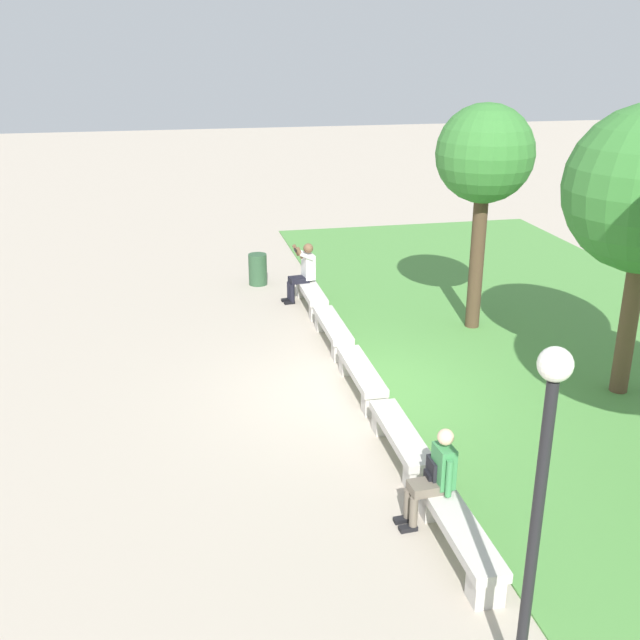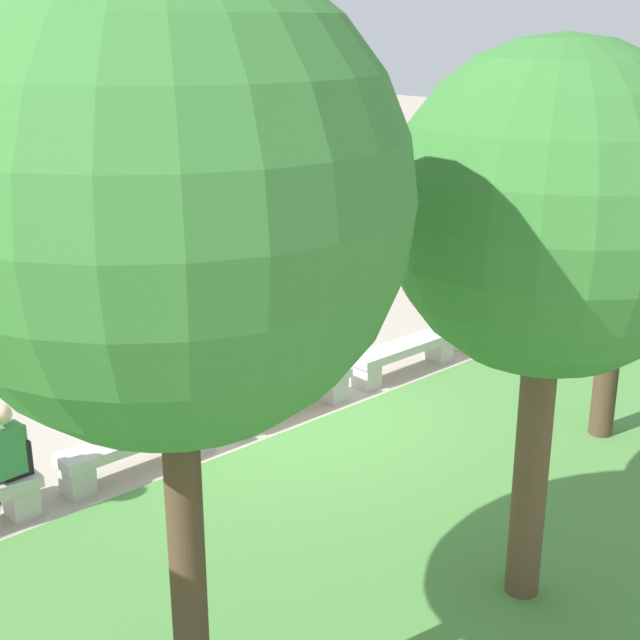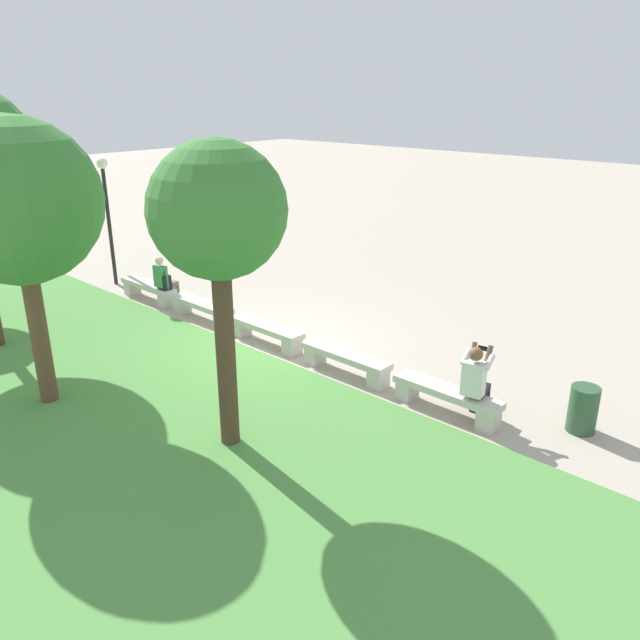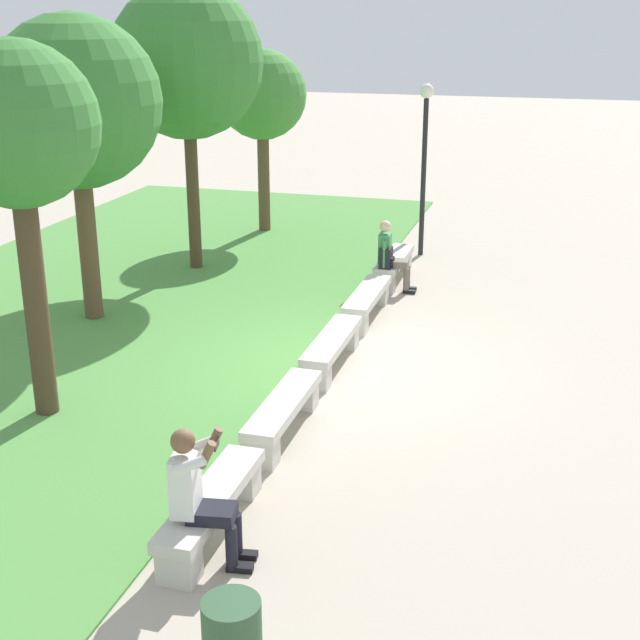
{
  "view_description": "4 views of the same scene",
  "coord_description": "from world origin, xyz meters",
  "px_view_note": "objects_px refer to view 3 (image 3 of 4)",
  "views": [
    {
      "loc": [
        10.95,
        -3.0,
        5.55
      ],
      "look_at": [
        -1.48,
        -0.39,
        0.77
      ],
      "focal_mm": 42.0,
      "sensor_mm": 36.0,
      "label": 1
    },
    {
      "loc": [
        6.7,
        7.95,
        4.77
      ],
      "look_at": [
        -1.15,
        -0.66,
        0.87
      ],
      "focal_mm": 50.0,
      "sensor_mm": 36.0,
      "label": 2
    },
    {
      "loc": [
        -8.96,
        8.13,
        5.04
      ],
      "look_at": [
        -1.2,
        -0.36,
        0.75
      ],
      "focal_mm": 35.0,
      "sensor_mm": 36.0,
      "label": 3
    },
    {
      "loc": [
        -11.13,
        -3.0,
        4.77
      ],
      "look_at": [
        -0.85,
        -0.07,
        0.99
      ],
      "focal_mm": 50.0,
      "sensor_mm": 36.0,
      "label": 4
    }
  ],
  "objects_px": {
    "bench_mid": "(266,331)",
    "backpack": "(165,282)",
    "person_distant": "(165,279)",
    "tree_far_back": "(218,216)",
    "trash_bin": "(583,409)",
    "tree_right_background": "(17,203)",
    "bench_far": "(202,308)",
    "person_photographer": "(476,379)",
    "lamp_post": "(107,202)",
    "bench_end": "(148,289)",
    "bench_main": "(447,397)",
    "bench_near": "(346,360)"
  },
  "relations": [
    {
      "from": "person_photographer",
      "to": "bench_near",
      "type": "bearing_deg",
      "value": 1.67
    },
    {
      "from": "bench_far",
      "to": "tree_far_back",
      "type": "bearing_deg",
      "value": 146.91
    },
    {
      "from": "bench_mid",
      "to": "tree_far_back",
      "type": "distance_m",
      "value": 4.98
    },
    {
      "from": "backpack",
      "to": "lamp_post",
      "type": "distance_m",
      "value": 3.1
    },
    {
      "from": "bench_main",
      "to": "trash_bin",
      "type": "relative_size",
      "value": 2.53
    },
    {
      "from": "bench_far",
      "to": "person_distant",
      "type": "xyz_separation_m",
      "value": [
        1.51,
        -0.07,
        0.37
      ]
    },
    {
      "from": "bench_near",
      "to": "bench_end",
      "type": "height_order",
      "value": "same"
    },
    {
      "from": "bench_end",
      "to": "lamp_post",
      "type": "distance_m",
      "value": 2.71
    },
    {
      "from": "bench_main",
      "to": "person_photographer",
      "type": "distance_m",
      "value": 0.64
    },
    {
      "from": "lamp_post",
      "to": "bench_far",
      "type": "bearing_deg",
      "value": 177.54
    },
    {
      "from": "bench_near",
      "to": "trash_bin",
      "type": "relative_size",
      "value": 2.53
    },
    {
      "from": "person_distant",
      "to": "lamp_post",
      "type": "xyz_separation_m",
      "value": [
        2.54,
        -0.11,
        1.57
      ]
    },
    {
      "from": "bench_mid",
      "to": "person_distant",
      "type": "bearing_deg",
      "value": -1.03
    },
    {
      "from": "tree_far_back",
      "to": "trash_bin",
      "type": "bearing_deg",
      "value": -133.87
    },
    {
      "from": "bench_mid",
      "to": "tree_right_background",
      "type": "height_order",
      "value": "tree_right_background"
    },
    {
      "from": "person_distant",
      "to": "lamp_post",
      "type": "relative_size",
      "value": 0.37
    },
    {
      "from": "bench_mid",
      "to": "backpack",
      "type": "distance_m",
      "value": 3.59
    },
    {
      "from": "person_distant",
      "to": "tree_far_back",
      "type": "distance_m",
      "value": 7.37
    },
    {
      "from": "tree_far_back",
      "to": "person_photographer",
      "type": "bearing_deg",
      "value": -127.61
    },
    {
      "from": "bench_main",
      "to": "bench_near",
      "type": "bearing_deg",
      "value": 0.0
    },
    {
      "from": "tree_right_background",
      "to": "trash_bin",
      "type": "distance_m",
      "value": 9.27
    },
    {
      "from": "tree_right_background",
      "to": "lamp_post",
      "type": "xyz_separation_m",
      "value": [
        5.31,
        -4.39,
        -1.15
      ]
    },
    {
      "from": "person_distant",
      "to": "backpack",
      "type": "relative_size",
      "value": 2.94
    },
    {
      "from": "person_photographer",
      "to": "person_distant",
      "type": "xyz_separation_m",
      "value": [
        8.47,
        0.01,
        -0.06
      ]
    },
    {
      "from": "bench_mid",
      "to": "bench_end",
      "type": "relative_size",
      "value": 1.0
    },
    {
      "from": "backpack",
      "to": "bench_mid",
      "type": "bearing_deg",
      "value": 179.85
    },
    {
      "from": "person_distant",
      "to": "backpack",
      "type": "bearing_deg",
      "value": 150.53
    },
    {
      "from": "bench_main",
      "to": "lamp_post",
      "type": "height_order",
      "value": "lamp_post"
    },
    {
      "from": "bench_end",
      "to": "tree_far_back",
      "type": "relative_size",
      "value": 0.42
    },
    {
      "from": "bench_mid",
      "to": "person_distant",
      "type": "xyz_separation_m",
      "value": [
        3.68,
        -0.07,
        0.37
      ]
    },
    {
      "from": "bench_end",
      "to": "lamp_post",
      "type": "xyz_separation_m",
      "value": [
        1.88,
        -0.17,
        1.95
      ]
    },
    {
      "from": "person_photographer",
      "to": "backpack",
      "type": "distance_m",
      "value": 8.37
    },
    {
      "from": "person_distant",
      "to": "tree_far_back",
      "type": "bearing_deg",
      "value": 153.38
    },
    {
      "from": "tree_right_background",
      "to": "bench_end",
      "type": "bearing_deg",
      "value": -50.87
    },
    {
      "from": "trash_bin",
      "to": "person_distant",
      "type": "bearing_deg",
      "value": 5.0
    },
    {
      "from": "bench_far",
      "to": "person_photographer",
      "type": "relative_size",
      "value": 1.44
    },
    {
      "from": "person_distant",
      "to": "trash_bin",
      "type": "xyz_separation_m",
      "value": [
        -9.87,
        -0.86,
        -0.3
      ]
    },
    {
      "from": "trash_bin",
      "to": "tree_right_background",
      "type": "bearing_deg",
      "value": 35.94
    },
    {
      "from": "person_photographer",
      "to": "lamp_post",
      "type": "bearing_deg",
      "value": -0.51
    },
    {
      "from": "bench_far",
      "to": "person_distant",
      "type": "height_order",
      "value": "person_distant"
    },
    {
      "from": "tree_right_background",
      "to": "tree_far_back",
      "type": "bearing_deg",
      "value": -159.8
    },
    {
      "from": "person_photographer",
      "to": "trash_bin",
      "type": "bearing_deg",
      "value": -148.76
    },
    {
      "from": "bench_end",
      "to": "trash_bin",
      "type": "relative_size",
      "value": 2.53
    },
    {
      "from": "bench_main",
      "to": "bench_far",
      "type": "height_order",
      "value": "same"
    },
    {
      "from": "tree_far_back",
      "to": "person_distant",
      "type": "bearing_deg",
      "value": -26.62
    },
    {
      "from": "tree_right_background",
      "to": "lamp_post",
      "type": "distance_m",
      "value": 6.99
    },
    {
      "from": "person_distant",
      "to": "lamp_post",
      "type": "bearing_deg",
      "value": -2.42
    },
    {
      "from": "lamp_post",
      "to": "bench_end",
      "type": "bearing_deg",
      "value": 174.73
    },
    {
      "from": "bench_mid",
      "to": "lamp_post",
      "type": "distance_m",
      "value": 6.52
    },
    {
      "from": "bench_mid",
      "to": "trash_bin",
      "type": "bearing_deg",
      "value": -171.46
    }
  ]
}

